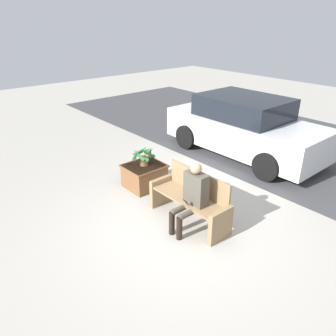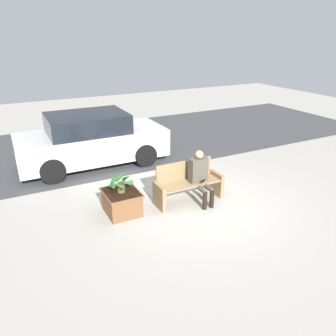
% 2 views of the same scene
% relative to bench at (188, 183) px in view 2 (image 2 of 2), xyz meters
% --- Properties ---
extents(ground_plane, '(30.00, 30.00, 0.00)m').
position_rel_bench_xyz_m(ground_plane, '(0.14, -0.28, -0.44)').
color(ground_plane, '#ADA89E').
extents(road_surface, '(20.00, 6.00, 0.01)m').
position_rel_bench_xyz_m(road_surface, '(0.14, 5.03, -0.43)').
color(road_surface, '#424244').
rests_on(road_surface, ground_plane).
extents(bench, '(1.66, 0.54, 0.94)m').
position_rel_bench_xyz_m(bench, '(0.00, 0.00, 0.00)').
color(bench, '#8C704C').
rests_on(bench, ground_plane).
extents(person_seated, '(0.43, 0.63, 1.27)m').
position_rel_bench_xyz_m(person_seated, '(0.22, -0.19, 0.27)').
color(person_seated, '#4C473D').
rests_on(person_seated, ground_plane).
extents(planter_box, '(0.75, 0.84, 0.52)m').
position_rel_bench_xyz_m(planter_box, '(-1.61, 0.13, -0.16)').
color(planter_box, brown).
rests_on(planter_box, ground_plane).
extents(potted_plant, '(0.55, 0.55, 0.46)m').
position_rel_bench_xyz_m(potted_plant, '(-1.62, 0.14, 0.33)').
color(potted_plant, brown).
rests_on(potted_plant, planter_box).
extents(parked_car, '(4.33, 1.98, 1.58)m').
position_rel_bench_xyz_m(parked_car, '(-1.40, 3.35, 0.34)').
color(parked_car, silver).
rests_on(parked_car, ground_plane).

